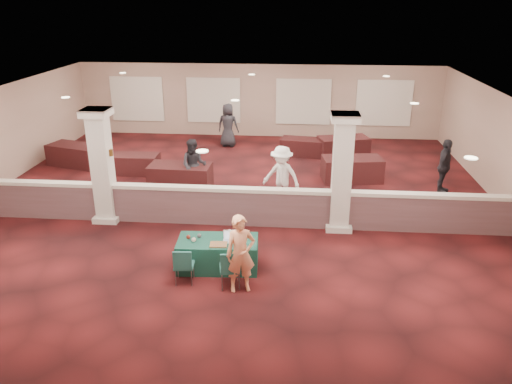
# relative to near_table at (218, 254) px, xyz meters

# --- Properties ---
(ground) EXTENTS (16.00, 16.00, 0.00)m
(ground) POSITION_rel_near_table_xyz_m (-0.05, 3.89, -0.35)
(ground) COLOR #4D1315
(ground) RESTS_ON ground
(wall_back) EXTENTS (16.00, 0.04, 3.20)m
(wall_back) POSITION_rel_near_table_xyz_m (-0.05, 11.89, 1.25)
(wall_back) COLOR gray
(wall_back) RESTS_ON ground
(wall_front) EXTENTS (16.00, 0.04, 3.20)m
(wall_front) POSITION_rel_near_table_xyz_m (-0.05, -4.11, 1.25)
(wall_front) COLOR gray
(wall_front) RESTS_ON ground
(ceiling) EXTENTS (16.00, 16.00, 0.02)m
(ceiling) POSITION_rel_near_table_xyz_m (-0.05, 3.89, 2.85)
(ceiling) COLOR white
(ceiling) RESTS_ON wall_back
(partition_wall) EXTENTS (15.60, 0.28, 1.10)m
(partition_wall) POSITION_rel_near_table_xyz_m (-0.05, 2.39, 0.21)
(partition_wall) COLOR brown
(partition_wall) RESTS_ON ground
(column_left) EXTENTS (0.72, 0.72, 3.20)m
(column_left) POSITION_rel_near_table_xyz_m (-3.55, 2.39, 1.28)
(column_left) COLOR silver
(column_left) RESTS_ON ground
(column_right) EXTENTS (0.72, 0.72, 3.20)m
(column_right) POSITION_rel_near_table_xyz_m (2.95, 2.39, 1.28)
(column_right) COLOR silver
(column_right) RESTS_ON ground
(sconce_left) EXTENTS (0.12, 0.12, 0.18)m
(sconce_left) POSITION_rel_near_table_xyz_m (-3.83, 2.39, 1.65)
(sconce_left) COLOR brown
(sconce_left) RESTS_ON column_left
(sconce_right) EXTENTS (0.12, 0.12, 0.18)m
(sconce_right) POSITION_rel_near_table_xyz_m (-3.27, 2.39, 1.65)
(sconce_right) COLOR brown
(sconce_right) RESTS_ON column_left
(near_table) EXTENTS (1.89, 1.02, 0.71)m
(near_table) POSITION_rel_near_table_xyz_m (0.00, 0.00, 0.00)
(near_table) COLOR #0F3832
(near_table) RESTS_ON ground
(conf_chair_main) EXTENTS (0.52, 0.53, 0.90)m
(conf_chair_main) POSITION_rel_near_table_xyz_m (0.41, -0.86, 0.18)
(conf_chair_main) COLOR #205D51
(conf_chair_main) RESTS_ON ground
(conf_chair_side) EXTENTS (0.46, 0.46, 0.85)m
(conf_chair_side) POSITION_rel_near_table_xyz_m (-0.64, -0.78, 0.15)
(conf_chair_side) COLOR #205D51
(conf_chair_side) RESTS_ON ground
(woman) EXTENTS (0.72, 0.58, 1.74)m
(woman) POSITION_rel_near_table_xyz_m (0.64, -0.90, 0.52)
(woman) COLOR #FD916E
(woman) RESTS_ON ground
(far_table_front_left) EXTENTS (1.70, 0.88, 0.68)m
(far_table_front_left) POSITION_rel_near_table_xyz_m (-4.02, 6.39, -0.01)
(far_table_front_left) COLOR black
(far_table_front_left) RESTS_ON ground
(far_table_front_center) EXTENTS (2.05, 1.07, 0.82)m
(far_table_front_center) POSITION_rel_near_table_xyz_m (-2.05, 5.00, 0.05)
(far_table_front_center) COLOR black
(far_table_front_center) RESTS_ON ground
(far_table_front_right) EXTENTS (2.12, 1.27, 0.81)m
(far_table_front_right) POSITION_rel_near_table_xyz_m (3.66, 6.29, 0.05)
(far_table_front_right) COLOR black
(far_table_front_right) RESTS_ON ground
(far_table_back_left) EXTENTS (2.14, 1.48, 0.79)m
(far_table_back_left) POSITION_rel_near_table_xyz_m (-6.55, 7.09, 0.04)
(far_table_back_left) COLOR black
(far_table_back_left) RESTS_ON ground
(far_table_back_center) EXTENTS (1.78, 1.07, 0.68)m
(far_table_back_center) POSITION_rel_near_table_xyz_m (1.95, 9.08, -0.02)
(far_table_back_center) COLOR black
(far_table_back_center) RESTS_ON ground
(far_table_back_right) EXTENTS (2.12, 1.46, 0.78)m
(far_table_back_right) POSITION_rel_near_table_xyz_m (3.57, 9.04, 0.04)
(far_table_back_right) COLOR black
(far_table_back_right) RESTS_ON ground
(attendee_a) EXTENTS (0.83, 0.47, 1.72)m
(attendee_a) POSITION_rel_near_table_xyz_m (-1.55, 4.89, 0.51)
(attendee_a) COLOR black
(attendee_a) RESTS_ON ground
(attendee_b) EXTENTS (1.31, 0.97, 1.86)m
(attendee_b) POSITION_rel_near_table_xyz_m (1.32, 3.89, 0.57)
(attendee_b) COLOR white
(attendee_b) RESTS_ON ground
(attendee_c) EXTENTS (0.92, 1.16, 1.78)m
(attendee_c) POSITION_rel_near_table_xyz_m (6.45, 5.39, 0.53)
(attendee_c) COLOR black
(attendee_c) RESTS_ON ground
(attendee_d) EXTENTS (0.96, 0.61, 1.82)m
(attendee_d) POSITION_rel_near_table_xyz_m (-1.16, 10.10, 0.55)
(attendee_d) COLOR black
(attendee_d) RESTS_ON ground
(laptop_base) EXTENTS (0.33, 0.24, 0.02)m
(laptop_base) POSITION_rel_near_table_xyz_m (0.29, -0.03, 0.36)
(laptop_base) COLOR #B9B9BD
(laptop_base) RESTS_ON near_table
(laptop_screen) EXTENTS (0.32, 0.03, 0.21)m
(laptop_screen) POSITION_rel_near_table_xyz_m (0.29, 0.08, 0.48)
(laptop_screen) COLOR #B9B9BD
(laptop_screen) RESTS_ON near_table
(screen_glow) EXTENTS (0.29, 0.02, 0.18)m
(screen_glow) POSITION_rel_near_table_xyz_m (0.29, 0.07, 0.46)
(screen_glow) COLOR #D1DEFB
(screen_glow) RESTS_ON near_table
(knitting) EXTENTS (0.40, 0.31, 0.03)m
(knitting) POSITION_rel_near_table_xyz_m (0.06, -0.24, 0.37)
(knitting) COLOR #B3631C
(knitting) RESTS_ON near_table
(yarn_cream) EXTENTS (0.11, 0.11, 0.11)m
(yarn_cream) POSITION_rel_near_table_xyz_m (-0.53, -0.13, 0.41)
(yarn_cream) COLOR beige
(yarn_cream) RESTS_ON near_table
(yarn_red) EXTENTS (0.10, 0.10, 0.10)m
(yarn_red) POSITION_rel_near_table_xyz_m (-0.68, 0.01, 0.40)
(yarn_red) COLOR maroon
(yarn_red) RESTS_ON near_table
(yarn_grey) EXTENTS (0.10, 0.10, 0.10)m
(yarn_grey) POSITION_rel_near_table_xyz_m (-0.44, 0.09, 0.41)
(yarn_grey) COLOR #494A4E
(yarn_grey) RESTS_ON near_table
(scissors) EXTENTS (0.12, 0.04, 0.01)m
(scissors) POSITION_rel_near_table_xyz_m (0.65, -0.24, 0.36)
(scissors) COLOR red
(scissors) RESTS_ON near_table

